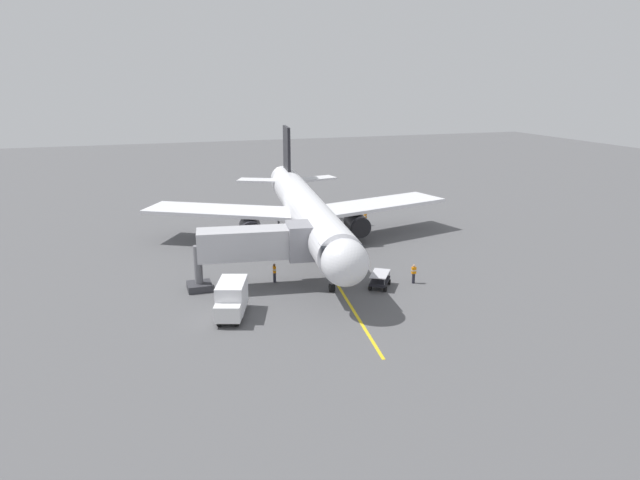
{
  "coord_description": "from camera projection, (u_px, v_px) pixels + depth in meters",
  "views": [
    {
      "loc": [
        15.94,
        56.27,
        17.25
      ],
      "look_at": [
        0.1,
        8.62,
        3.0
      ],
      "focal_mm": 31.81,
      "sensor_mm": 36.0,
      "label": 1
    }
  ],
  "objects": [
    {
      "name": "baggage_cart_near_nose",
      "position": [
        380.0,
        280.0,
        48.68
      ],
      "size": [
        2.63,
        2.94,
        1.27
      ],
      "color": "black",
      "rests_on": "ground"
    },
    {
      "name": "ground_crew_marshaller",
      "position": [
        414.0,
        273.0,
        49.59
      ],
      "size": [
        0.42,
        0.28,
        1.71
      ],
      "color": "#23232D",
      "rests_on": "ground"
    },
    {
      "name": "apron_lead_in_line",
      "position": [
        324.0,
        263.0,
        55.11
      ],
      "size": [
        5.71,
        39.66,
        0.01
      ],
      "primitive_type": "cube",
      "rotation": [
        0.0,
        0.0,
        -0.14
      ],
      "color": "yellow",
      "rests_on": "ground"
    },
    {
      "name": "ground_crew_wing_walker",
      "position": [
        274.0,
        273.0,
        49.83
      ],
      "size": [
        0.28,
        0.42,
        1.71
      ],
      "color": "#23232D",
      "rests_on": "ground"
    },
    {
      "name": "box_truck_portside",
      "position": [
        231.0,
        299.0,
        42.49
      ],
      "size": [
        3.31,
        4.98,
        2.62
      ],
      "color": "white",
      "rests_on": "ground"
    },
    {
      "name": "ground_plane",
      "position": [
        296.0,
        246.0,
        60.91
      ],
      "size": [
        220.0,
        220.0,
        0.0
      ],
      "primitive_type": "plane",
      "color": "#565659"
    },
    {
      "name": "jet_bridge",
      "position": [
        265.0,
        244.0,
        48.21
      ],
      "size": [
        11.52,
        4.3,
        5.4
      ],
      "color": "#B7B7BC",
      "rests_on": "ground"
    },
    {
      "name": "airplane",
      "position": [
        306.0,
        210.0,
        59.76
      ],
      "size": [
        34.48,
        40.3,
        11.5
      ],
      "color": "white",
      "rests_on": "ground"
    },
    {
      "name": "ground_crew_loader",
      "position": [
        365.0,
        218.0,
        69.34
      ],
      "size": [
        0.47,
        0.45,
        1.71
      ],
      "color": "#23232D",
      "rests_on": "ground"
    }
  ]
}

